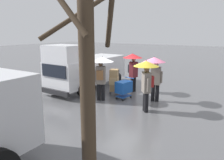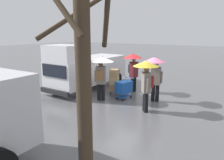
{
  "view_description": "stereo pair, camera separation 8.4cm",
  "coord_description": "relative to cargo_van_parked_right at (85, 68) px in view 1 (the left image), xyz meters",
  "views": [
    {
      "loc": [
        -4.55,
        9.13,
        3.26
      ],
      "look_at": [
        0.71,
        0.77,
        1.05
      ],
      "focal_mm": 34.76,
      "sensor_mm": 36.0,
      "label": 1
    },
    {
      "loc": [
        -4.62,
        9.08,
        3.26
      ],
      "look_at": [
        0.71,
        0.77,
        1.05
      ],
      "focal_mm": 34.76,
      "sensor_mm": 36.0,
      "label": 2
    }
  ],
  "objects": [
    {
      "name": "pedestrian_far_side",
      "position": [
        -4.51,
        1.61,
        0.39
      ],
      "size": [
        1.04,
        1.04,
        2.15
      ],
      "color": "black",
      "rests_on": "ground"
    },
    {
      "name": "slush_patch_far_side",
      "position": [
        1.43,
        0.11,
        -1.18
      ],
      "size": [
        1.79,
        1.79,
        0.01
      ],
      "primitive_type": "cylinder",
      "color": "#ADAFB5",
      "rests_on": "ground"
    },
    {
      "name": "shopping_cart_vendor",
      "position": [
        -2.91,
        0.61,
        -0.61
      ],
      "size": [
        0.7,
        0.91,
        1.02
      ],
      "color": "#1951B2",
      "rests_on": "ground"
    },
    {
      "name": "slush_patch_mid_street",
      "position": [
        0.96,
        0.98,
        -1.18
      ],
      "size": [
        1.84,
        1.84,
        0.01
      ],
      "primitive_type": "cylinder",
      "color": "silver",
      "rests_on": "ground"
    },
    {
      "name": "hand_dolly_boxes",
      "position": [
        -2.17,
        0.32,
        -0.41
      ],
      "size": [
        0.74,
        0.84,
        1.36
      ],
      "color": "#515156",
      "rests_on": "ground"
    },
    {
      "name": "bare_tree_near",
      "position": [
        -5.88,
        7.13,
        0.93
      ],
      "size": [
        1.41,
        1.24,
        4.1
      ],
      "color": "#423323",
      "rests_on": "ground"
    },
    {
      "name": "pedestrian_black_side",
      "position": [
        -2.16,
        1.42,
        0.39
      ],
      "size": [
        1.04,
        1.04,
        2.15
      ],
      "color": "black",
      "rests_on": "ground"
    },
    {
      "name": "pedestrian_white_side",
      "position": [
        -2.7,
        -0.75,
        0.39
      ],
      "size": [
        1.04,
        1.04,
        2.15
      ],
      "color": "black",
      "rests_on": "ground"
    },
    {
      "name": "cargo_van_parked_right",
      "position": [
        0.0,
        0.0,
        0.0
      ],
      "size": [
        2.29,
        5.38,
        2.6
      ],
      "color": "white",
      "rests_on": "ground"
    },
    {
      "name": "pedestrian_pink_side",
      "position": [
        -4.31,
        0.17,
        0.41
      ],
      "size": [
        1.04,
        1.04,
        2.15
      ],
      "color": "black",
      "rests_on": "ground"
    },
    {
      "name": "ground_plane",
      "position": [
        -3.37,
        0.53,
        -1.18
      ],
      "size": [
        90.0,
        90.0,
        0.0
      ],
      "primitive_type": "plane",
      "color": "#5B5B5E"
    }
  ]
}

